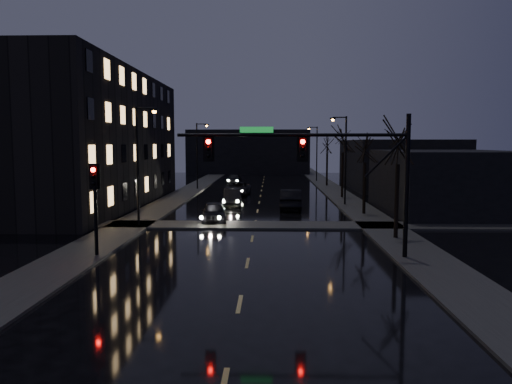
# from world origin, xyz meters

# --- Properties ---
(ground) EXTENTS (160.00, 160.00, 0.00)m
(ground) POSITION_xyz_m (0.00, 0.00, 0.00)
(ground) COLOR black
(ground) RESTS_ON ground
(sidewalk_left) EXTENTS (3.00, 140.00, 0.12)m
(sidewalk_left) POSITION_xyz_m (-8.50, 35.00, 0.06)
(sidewalk_left) COLOR #2D2D2B
(sidewalk_left) RESTS_ON ground
(sidewalk_right) EXTENTS (3.00, 140.00, 0.12)m
(sidewalk_right) POSITION_xyz_m (8.50, 35.00, 0.06)
(sidewalk_right) COLOR #2D2D2B
(sidewalk_right) RESTS_ON ground
(sidewalk_cross) EXTENTS (40.00, 3.00, 0.12)m
(sidewalk_cross) POSITION_xyz_m (0.00, 18.50, 0.06)
(sidewalk_cross) COLOR #2D2D2B
(sidewalk_cross) RESTS_ON ground
(apartment_block) EXTENTS (12.00, 30.00, 12.00)m
(apartment_block) POSITION_xyz_m (-16.50, 30.00, 6.00)
(apartment_block) COLOR black
(apartment_block) RESTS_ON ground
(commercial_right_near) EXTENTS (10.00, 14.00, 5.00)m
(commercial_right_near) POSITION_xyz_m (15.50, 26.00, 2.50)
(commercial_right_near) COLOR black
(commercial_right_near) RESTS_ON ground
(commercial_right_far) EXTENTS (12.00, 18.00, 6.00)m
(commercial_right_far) POSITION_xyz_m (17.00, 48.00, 3.00)
(commercial_right_far) COLOR black
(commercial_right_far) RESTS_ON ground
(far_block) EXTENTS (22.00, 10.00, 8.00)m
(far_block) POSITION_xyz_m (-3.00, 78.00, 4.00)
(far_block) COLOR black
(far_block) RESTS_ON ground
(signal_mast) EXTENTS (11.11, 0.41, 7.00)m
(signal_mast) POSITION_xyz_m (3.85, 9.00, 4.87)
(signal_mast) COLOR black
(signal_mast) RESTS_ON ground
(signal_pole_left) EXTENTS (0.35, 0.41, 4.53)m
(signal_pole_left) POSITION_xyz_m (-7.50, 8.99, 3.01)
(signal_pole_left) COLOR black
(signal_pole_left) RESTS_ON ground
(tree_near) EXTENTS (3.52, 3.52, 8.08)m
(tree_near) POSITION_xyz_m (8.40, 14.00, 6.22)
(tree_near) COLOR black
(tree_near) RESTS_ON ground
(tree_mid_a) EXTENTS (3.30, 3.30, 7.58)m
(tree_mid_a) POSITION_xyz_m (8.40, 24.00, 5.83)
(tree_mid_a) COLOR black
(tree_mid_a) RESTS_ON ground
(tree_mid_b) EXTENTS (3.74, 3.74, 8.59)m
(tree_mid_b) POSITION_xyz_m (8.40, 36.00, 6.61)
(tree_mid_b) COLOR black
(tree_mid_b) RESTS_ON ground
(tree_far) EXTENTS (3.43, 3.43, 7.88)m
(tree_far) POSITION_xyz_m (8.40, 50.00, 6.06)
(tree_far) COLOR black
(tree_far) RESTS_ON ground
(streetlight_l_near) EXTENTS (1.53, 0.28, 8.00)m
(streetlight_l_near) POSITION_xyz_m (-7.58, 18.00, 4.77)
(streetlight_l_near) COLOR black
(streetlight_l_near) RESTS_ON ground
(streetlight_l_far) EXTENTS (1.53, 0.28, 8.00)m
(streetlight_l_far) POSITION_xyz_m (-7.58, 45.00, 4.77)
(streetlight_l_far) COLOR black
(streetlight_l_far) RESTS_ON ground
(streetlight_r_mid) EXTENTS (1.53, 0.28, 8.00)m
(streetlight_r_mid) POSITION_xyz_m (7.58, 30.00, 4.77)
(streetlight_r_mid) COLOR black
(streetlight_r_mid) RESTS_ON ground
(streetlight_r_far) EXTENTS (1.53, 0.28, 8.00)m
(streetlight_r_far) POSITION_xyz_m (7.58, 58.00, 4.77)
(streetlight_r_far) COLOR black
(streetlight_r_far) RESTS_ON ground
(oncoming_car_a) EXTENTS (2.17, 4.43, 1.46)m
(oncoming_car_a) POSITION_xyz_m (-2.95, 20.12, 0.73)
(oncoming_car_a) COLOR black
(oncoming_car_a) RESTS_ON ground
(oncoming_car_b) EXTENTS (1.88, 4.58, 1.48)m
(oncoming_car_b) POSITION_xyz_m (-2.35, 29.57, 0.74)
(oncoming_car_b) COLOR black
(oncoming_car_b) RESTS_ON ground
(oncoming_car_c) EXTENTS (2.80, 5.36, 1.44)m
(oncoming_car_c) POSITION_xyz_m (-2.47, 38.50, 0.72)
(oncoming_car_c) COLOR black
(oncoming_car_c) RESTS_ON ground
(oncoming_car_d) EXTENTS (1.95, 4.52, 1.30)m
(oncoming_car_d) POSITION_xyz_m (-3.97, 53.31, 0.65)
(oncoming_car_d) COLOR black
(oncoming_car_d) RESTS_ON ground
(lead_car) EXTENTS (2.01, 5.17, 1.68)m
(lead_car) POSITION_xyz_m (2.82, 27.38, 0.84)
(lead_car) COLOR black
(lead_car) RESTS_ON ground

